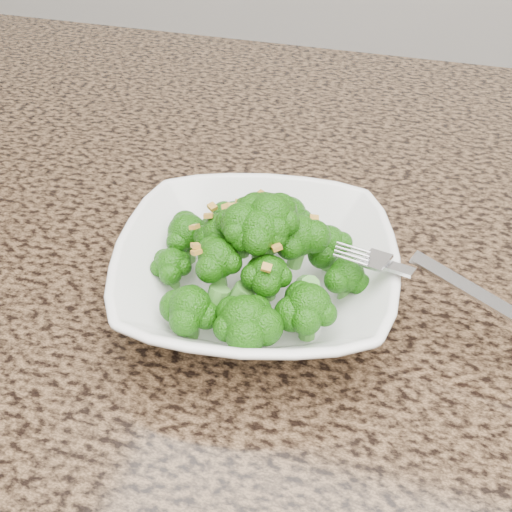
% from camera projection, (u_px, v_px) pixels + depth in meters
% --- Properties ---
extents(granite_counter, '(1.64, 1.04, 0.03)m').
position_uv_depth(granite_counter, '(402.00, 281.00, 0.62)').
color(granite_counter, brown).
rests_on(granite_counter, cabinet).
extents(bowl, '(0.28, 0.28, 0.06)m').
position_uv_depth(bowl, '(256.00, 274.00, 0.56)').
color(bowl, white).
rests_on(bowl, granite_counter).
extents(broccoli_pile, '(0.21, 0.21, 0.07)m').
position_uv_depth(broccoli_pile, '(256.00, 215.00, 0.52)').
color(broccoli_pile, '#1D630B').
rests_on(broccoli_pile, bowl).
extents(garlic_topping, '(0.13, 0.13, 0.01)m').
position_uv_depth(garlic_topping, '(256.00, 175.00, 0.49)').
color(garlic_topping, gold).
rests_on(garlic_topping, broccoli_pile).
extents(fork, '(0.19, 0.09, 0.01)m').
position_uv_depth(fork, '(405.00, 270.00, 0.51)').
color(fork, silver).
rests_on(fork, bowl).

